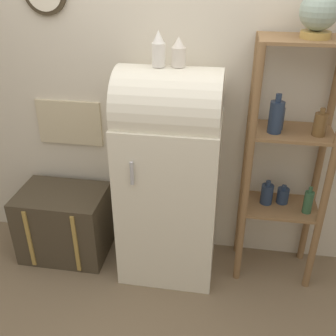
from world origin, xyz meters
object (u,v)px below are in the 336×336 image
refrigerator (169,174)px  vase_left (159,50)px  globe (319,13)px  suitcase_trunk (65,223)px  vase_center (179,53)px

refrigerator → vase_left: size_ratio=7.36×
globe → suitcase_trunk: bearing=-178.1°
refrigerator → vase_left: 0.87m
suitcase_trunk → refrigerator: bearing=-0.7°
globe → vase_left: (-0.91, -0.08, -0.22)m
globe → refrigerator: bearing=-175.4°
refrigerator → vase_center: (0.05, 0.00, 0.85)m
vase_center → refrigerator: bearing=-175.0°
suitcase_trunk → globe: (1.70, 0.06, 1.63)m
globe → vase_left: globe is taller
suitcase_trunk → vase_center: size_ratio=3.79×
suitcase_trunk → vase_center: bearing=-0.4°
vase_left → vase_center: size_ratio=1.21×
globe → vase_center: 0.82m
refrigerator → suitcase_trunk: (-0.86, 0.01, -0.54)m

